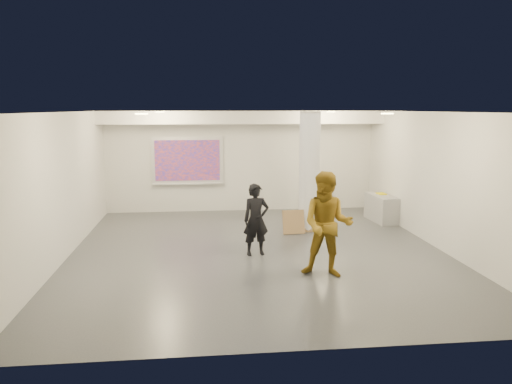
{
  "coord_description": "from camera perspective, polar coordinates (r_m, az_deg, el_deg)",
  "views": [
    {
      "loc": [
        -1.18,
        -10.37,
        3.08
      ],
      "look_at": [
        0.0,
        0.4,
        1.25
      ],
      "focal_mm": 35.0,
      "sensor_mm": 36.0,
      "label": 1
    }
  ],
  "objects": [
    {
      "name": "cardboard_front",
      "position": [
        12.6,
        5.37,
        -3.37
      ],
      "size": [
        0.51,
        0.28,
        0.53
      ],
      "primitive_type": "cube",
      "rotation": [
        -0.24,
        0.0,
        -0.23
      ],
      "color": "olive",
      "rests_on": "floor"
    },
    {
      "name": "downlight_ne",
      "position": [
        13.31,
        8.57,
        9.05
      ],
      "size": [
        0.22,
        0.22,
        0.02
      ],
      "primitive_type": "cylinder",
      "color": "#FCE98A",
      "rests_on": "ceiling"
    },
    {
      "name": "wall_left",
      "position": [
        10.87,
        -21.22,
        0.57
      ],
      "size": [
        0.01,
        9.0,
        3.0
      ],
      "primitive_type": "cube",
      "color": "silver",
      "rests_on": "floor"
    },
    {
      "name": "wall_right",
      "position": [
        11.7,
        20.09,
        1.24
      ],
      "size": [
        0.01,
        9.0,
        3.0
      ],
      "primitive_type": "cube",
      "color": "silver",
      "rests_on": "floor"
    },
    {
      "name": "soffit_band",
      "position": [
        14.38,
        -1.56,
        8.55
      ],
      "size": [
        8.0,
        1.1,
        0.36
      ],
      "primitive_type": "cube",
      "color": "silver",
      "rests_on": "ceiling"
    },
    {
      "name": "downlight_sw",
      "position": [
        8.93,
        -12.96,
        8.7
      ],
      "size": [
        0.22,
        0.22,
        0.02
      ],
      "primitive_type": "cylinder",
      "color": "#FCE98A",
      "rests_on": "ceiling"
    },
    {
      "name": "column",
      "position": [
        12.57,
        6.12,
        2.31
      ],
      "size": [
        0.52,
        0.52,
        3.0
      ],
      "primitive_type": "cylinder",
      "color": "silver",
      "rests_on": "floor"
    },
    {
      "name": "downlight_nw",
      "position": [
        12.92,
        -10.91,
        8.97
      ],
      "size": [
        0.22,
        0.22,
        0.02
      ],
      "primitive_type": "cylinder",
      "color": "#FCE98A",
      "rests_on": "ceiling"
    },
    {
      "name": "credenza",
      "position": [
        14.13,
        14.17,
        -1.81
      ],
      "size": [
        0.62,
        1.28,
        0.72
      ],
      "primitive_type": "cube",
      "rotation": [
        0.0,
        0.0,
        0.08
      ],
      "color": "gray",
      "rests_on": "floor"
    },
    {
      "name": "woman",
      "position": [
        10.5,
        0.01,
        -3.18
      ],
      "size": [
        0.61,
        0.46,
        1.52
      ],
      "primitive_type": "imported",
      "rotation": [
        0.0,
        0.0,
        0.18
      ],
      "color": "black",
      "rests_on": "floor"
    },
    {
      "name": "floor",
      "position": [
        10.89,
        0.23,
        -6.85
      ],
      "size": [
        8.0,
        9.0,
        0.01
      ],
      "primitive_type": "cube",
      "color": "#3A3D42",
      "rests_on": "ground"
    },
    {
      "name": "ceiling",
      "position": [
        10.44,
        0.24,
        9.14
      ],
      "size": [
        8.0,
        9.0,
        0.01
      ],
      "primitive_type": "cube",
      "color": "white",
      "rests_on": "floor"
    },
    {
      "name": "downlight_se",
      "position": [
        9.5,
        14.77,
        8.67
      ],
      "size": [
        0.22,
        0.22,
        0.02
      ],
      "primitive_type": "cylinder",
      "color": "#FCE98A",
      "rests_on": "ceiling"
    },
    {
      "name": "projection_screen",
      "position": [
        14.91,
        -7.84,
        3.52
      ],
      "size": [
        2.1,
        0.13,
        1.42
      ],
      "color": "silver",
      "rests_on": "wall_back"
    },
    {
      "name": "wall_back",
      "position": [
        15.0,
        -1.71,
        3.54
      ],
      "size": [
        8.0,
        0.01,
        3.0
      ],
      "primitive_type": "cube",
      "color": "silver",
      "rests_on": "floor"
    },
    {
      "name": "wall_front",
      "position": [
        6.2,
        4.96,
        -5.24
      ],
      "size": [
        8.0,
        0.01,
        3.0
      ],
      "primitive_type": "cube",
      "color": "silver",
      "rests_on": "floor"
    },
    {
      "name": "postit_pad",
      "position": [
        14.24,
        14.12,
        -0.18
      ],
      "size": [
        0.24,
        0.31,
        0.03
      ],
      "primitive_type": "cube",
      "rotation": [
        0.0,
        0.0,
        0.14
      ],
      "color": "#ECDB03",
      "rests_on": "credenza"
    },
    {
      "name": "cardboard_back",
      "position": [
        12.39,
        4.31,
        -3.44
      ],
      "size": [
        0.56,
        0.25,
        0.59
      ],
      "primitive_type": "cube",
      "rotation": [
        -0.27,
        0.0,
        0.08
      ],
      "color": "olive",
      "rests_on": "floor"
    },
    {
      "name": "man",
      "position": [
        9.23,
        8.16,
        -3.71
      ],
      "size": [
        1.14,
        1.02,
        1.95
      ],
      "primitive_type": "imported",
      "rotation": [
        0.0,
        0.0,
        -0.35
      ],
      "color": "olive",
      "rests_on": "floor"
    }
  ]
}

